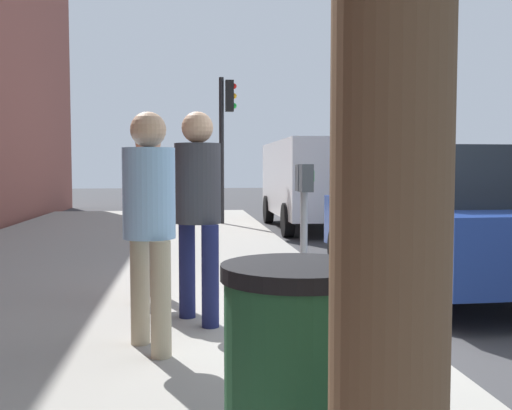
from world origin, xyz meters
The scene contains 10 objects.
ground_plane centered at (0.00, 0.00, 0.00)m, with size 80.00×80.00×0.00m, color #38383A.
sidewalk_slab centered at (0.00, 3.00, 0.07)m, with size 28.00×6.00×0.15m, color gray.
parking_meter centered at (0.26, 0.71, 1.17)m, with size 0.36×0.12×1.41m.
pedestrian_at_meter centered at (-0.06, 1.73, 1.27)m, with size 0.51×0.41×1.87m.
pedestrian_bystander centered at (-0.83, 2.10, 1.21)m, with size 0.50×0.39×1.79m.
parking_officer centered at (0.89, 2.22, 1.19)m, with size 0.51×0.39×1.77m.
parked_sedan_near centered at (1.77, -1.35, 0.89)m, with size 4.45×2.06×1.77m.
parked_van_far centered at (9.19, -1.35, 1.26)m, with size 5.22×2.17×2.18m.
traffic_signal centered at (9.36, 0.86, 2.58)m, with size 0.24×0.44×3.60m.
trash_bin centered at (-3.09, 1.41, 0.66)m, with size 0.59×0.59×1.01m.
Camera 1 is at (-5.27, 1.82, 1.52)m, focal length 41.38 mm.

